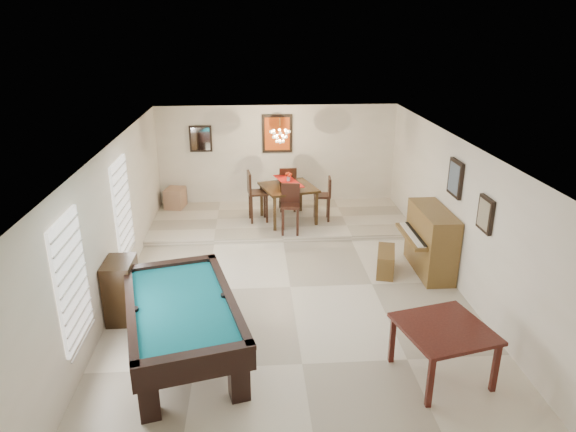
{
  "coord_description": "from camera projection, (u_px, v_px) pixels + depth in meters",
  "views": [
    {
      "loc": [
        -0.62,
        -8.22,
        4.47
      ],
      "look_at": [
        0.0,
        0.6,
        1.15
      ],
      "focal_mm": 32.0,
      "sensor_mm": 36.0,
      "label": 1
    }
  ],
  "objects": [
    {
      "name": "ground_plane",
      "position": [
        290.0,
        287.0,
        9.29
      ],
      "size": [
        6.0,
        9.0,
        0.02
      ],
      "primitive_type": "cube",
      "color": "beige"
    },
    {
      "name": "wall_back",
      "position": [
        277.0,
        157.0,
        13.03
      ],
      "size": [
        6.0,
        0.04,
        2.6
      ],
      "primitive_type": "cube",
      "color": "silver",
      "rests_on": "ground_plane"
    },
    {
      "name": "wall_front",
      "position": [
        328.0,
        398.0,
        4.63
      ],
      "size": [
        6.0,
        0.04,
        2.6
      ],
      "primitive_type": "cube",
      "color": "silver",
      "rests_on": "ground_plane"
    },
    {
      "name": "wall_left",
      "position": [
        113.0,
        225.0,
        8.63
      ],
      "size": [
        0.04,
        9.0,
        2.6
      ],
      "primitive_type": "cube",
      "color": "silver",
      "rests_on": "ground_plane"
    },
    {
      "name": "wall_right",
      "position": [
        460.0,
        216.0,
        9.02
      ],
      "size": [
        0.04,
        9.0,
        2.6
      ],
      "primitive_type": "cube",
      "color": "silver",
      "rests_on": "ground_plane"
    },
    {
      "name": "ceiling",
      "position": [
        291.0,
        146.0,
        8.37
      ],
      "size": [
        6.0,
        9.0,
        0.04
      ],
      "primitive_type": "cube",
      "color": "white",
      "rests_on": "wall_back"
    },
    {
      "name": "dining_step",
      "position": [
        280.0,
        220.0,
        12.3
      ],
      "size": [
        6.0,
        2.5,
        0.12
      ],
      "primitive_type": "cube",
      "color": "beige",
      "rests_on": "ground_plane"
    },
    {
      "name": "window_left_front",
      "position": [
        72.0,
        280.0,
        6.54
      ],
      "size": [
        0.06,
        1.0,
        1.7
      ],
      "primitive_type": "cube",
      "color": "white",
      "rests_on": "wall_left"
    },
    {
      "name": "window_left_rear",
      "position": [
        122.0,
        207.0,
        9.16
      ],
      "size": [
        0.06,
        1.0,
        1.7
      ],
      "primitive_type": "cube",
      "color": "white",
      "rests_on": "wall_left"
    },
    {
      "name": "pool_table",
      "position": [
        183.0,
        331.0,
        7.17
      ],
      "size": [
        2.04,
        2.92,
        0.88
      ],
      "primitive_type": null,
      "rotation": [
        0.0,
        0.0,
        0.25
      ],
      "color": "black",
      "rests_on": "ground_plane"
    },
    {
      "name": "square_table",
      "position": [
        442.0,
        351.0,
        6.83
      ],
      "size": [
        1.33,
        1.33,
        0.76
      ],
      "primitive_type": null,
      "rotation": [
        0.0,
        0.0,
        0.24
      ],
      "color": "#37120D",
      "rests_on": "ground_plane"
    },
    {
      "name": "upright_piano",
      "position": [
        424.0,
        241.0,
        9.69
      ],
      "size": [
        0.83,
        1.49,
        1.24
      ],
      "primitive_type": null,
      "color": "brown",
      "rests_on": "ground_plane"
    },
    {
      "name": "piano_bench",
      "position": [
        386.0,
        261.0,
        9.77
      ],
      "size": [
        0.51,
        0.86,
        0.45
      ],
      "primitive_type": "cube",
      "rotation": [
        0.0,
        0.0,
        -0.26
      ],
      "color": "brown",
      "rests_on": "ground_plane"
    },
    {
      "name": "apothecary_chest",
      "position": [
        122.0,
        290.0,
        8.15
      ],
      "size": [
        0.45,
        0.67,
        1.01
      ],
      "primitive_type": "cube",
      "color": "black",
      "rests_on": "ground_plane"
    },
    {
      "name": "dining_table",
      "position": [
        288.0,
        201.0,
        11.96
      ],
      "size": [
        1.42,
        1.42,
        0.95
      ],
      "primitive_type": null,
      "rotation": [
        0.0,
        0.0,
        0.28
      ],
      "color": "black",
      "rests_on": "dining_step"
    },
    {
      "name": "flower_vase",
      "position": [
        288.0,
        177.0,
        11.75
      ],
      "size": [
        0.13,
        0.13,
        0.22
      ],
      "primitive_type": null,
      "rotation": [
        0.0,
        0.0,
        -0.0
      ],
      "color": "red",
      "rests_on": "dining_table"
    },
    {
      "name": "dining_chair_south",
      "position": [
        290.0,
        210.0,
        11.19
      ],
      "size": [
        0.44,
        0.44,
        1.09
      ],
      "primitive_type": null,
      "rotation": [
        0.0,
        0.0,
        -0.1
      ],
      "color": "black",
      "rests_on": "dining_step"
    },
    {
      "name": "dining_chair_north",
      "position": [
        287.0,
        188.0,
        12.6
      ],
      "size": [
        0.42,
        0.42,
        1.12
      ],
      "primitive_type": null,
      "rotation": [
        0.0,
        0.0,
        3.17
      ],
      "color": "black",
      "rests_on": "dining_step"
    },
    {
      "name": "dining_chair_west",
      "position": [
        258.0,
        196.0,
        11.88
      ],
      "size": [
        0.49,
        0.49,
        1.19
      ],
      "primitive_type": null,
      "rotation": [
        0.0,
        0.0,
        1.7
      ],
      "color": "black",
      "rests_on": "dining_step"
    },
    {
      "name": "dining_chair_east",
      "position": [
        322.0,
        199.0,
        11.97
      ],
      "size": [
        0.41,
        0.41,
        1.03
      ],
      "primitive_type": null,
      "rotation": [
        0.0,
        0.0,
        -1.64
      ],
      "color": "black",
      "rests_on": "dining_step"
    },
    {
      "name": "corner_bench",
      "position": [
        175.0,
        198.0,
        12.89
      ],
      "size": [
        0.53,
        0.62,
        0.49
      ],
      "primitive_type": "cube",
      "rotation": [
        0.0,
        0.0,
        -0.2
      ],
      "color": "#A77A5A",
      "rests_on": "dining_step"
    },
    {
      "name": "chandelier",
      "position": [
        280.0,
        132.0,
        11.5
      ],
      "size": [
        0.44,
        0.44,
        0.6
      ],
      "primitive_type": null,
      "color": "#FFE5B2",
      "rests_on": "ceiling"
    },
    {
      "name": "back_painting",
      "position": [
        277.0,
        134.0,
        12.78
      ],
      "size": [
        0.75,
        0.06,
        0.95
      ],
      "primitive_type": "cube",
      "color": "#D84C14",
      "rests_on": "wall_back"
    },
    {
      "name": "back_mirror",
      "position": [
        201.0,
        139.0,
        12.69
      ],
      "size": [
        0.55,
        0.06,
        0.65
      ],
      "primitive_type": "cube",
      "color": "white",
      "rests_on": "wall_back"
    },
    {
      "name": "right_picture_upper",
      "position": [
        455.0,
        178.0,
        9.09
      ],
      "size": [
        0.06,
        0.55,
        0.65
      ],
      "primitive_type": "cube",
      "color": "slate",
      "rests_on": "wall_right"
    },
    {
      "name": "right_picture_lower",
      "position": [
        485.0,
        214.0,
        7.95
      ],
      "size": [
        0.06,
        0.45,
        0.55
      ],
      "primitive_type": "cube",
      "color": "gray",
      "rests_on": "wall_right"
    }
  ]
}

